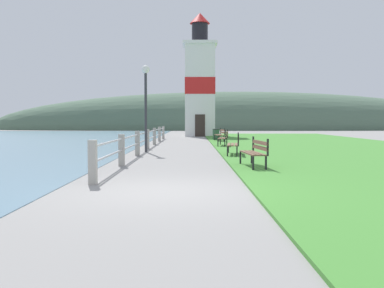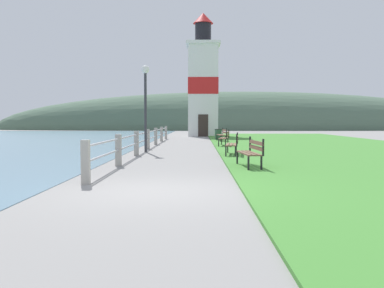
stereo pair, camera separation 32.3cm
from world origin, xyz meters
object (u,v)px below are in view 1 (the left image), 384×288
park_bench_near (255,151)px  lighthouse (200,83)px  lamp_post (146,92)px  park_bench_far (224,137)px  park_bench_by_lighthouse (221,134)px  park_bench_midway (235,143)px  trash_bin (216,135)px

park_bench_near → lighthouse: (-1.20, 26.86, 4.34)m
lamp_post → lighthouse: bearing=82.0°
park_bench_far → park_bench_by_lighthouse: size_ratio=1.04×
park_bench_near → lighthouse: size_ratio=0.17×
park_bench_near → lamp_post: 8.07m
park_bench_by_lighthouse → lamp_post: 10.66m
park_bench_midway → lighthouse: 22.70m
lighthouse → lamp_post: size_ratio=2.86×
park_bench_by_lighthouse → lamp_post: bearing=61.9°
park_bench_midway → park_bench_by_lighthouse: same height
park_bench_midway → lamp_post: 4.89m
park_bench_midway → lamp_post: (-3.87, 2.03, 2.20)m
lighthouse → park_bench_far: bearing=-86.2°
park_bench_far → lighthouse: (-1.07, 16.02, 4.34)m
park_bench_far → lighthouse: 16.64m
park_bench_far → park_bench_by_lighthouse: bearing=-83.7°
park_bench_by_lighthouse → lamp_post: (-4.06, -9.61, 2.20)m
park_bench_near → park_bench_far: same height
park_bench_far → trash_bin: 7.25m
park_bench_near → park_bench_midway: 4.61m
park_bench_near → park_bench_far: 10.84m
park_bench_near → trash_bin: (-0.17, 18.09, -0.12)m
lamp_post → trash_bin: bearing=71.4°
park_bench_far → lamp_post: lamp_post is taller
park_bench_midway → lighthouse: size_ratio=0.18×
park_bench_far → lamp_post: bearing=55.1°
park_bench_by_lighthouse → lighthouse: 11.54m
park_bench_midway → park_bench_far: same height
park_bench_near → park_bench_by_lighthouse: (0.02, 16.24, -0.00)m
park_bench_far → lamp_post: (-3.91, -4.20, 2.20)m
park_bench_near → park_bench_by_lighthouse: bearing=-95.2°
park_bench_near → park_bench_far: size_ratio=0.99×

